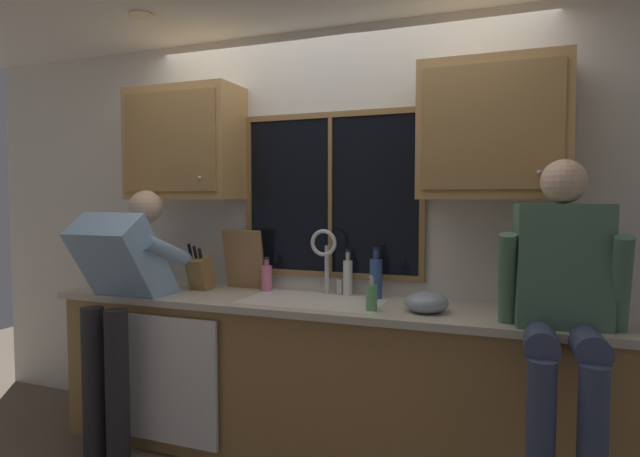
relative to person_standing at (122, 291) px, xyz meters
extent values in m
cube|color=silver|center=(1.13, 0.67, 0.32)|extent=(5.60, 0.12, 2.55)
cylinder|color=#FFEAB2|center=(0.17, 0.01, 1.58)|extent=(0.14, 0.14, 0.01)
cube|color=black|center=(1.10, 0.60, 0.57)|extent=(1.10, 0.02, 0.95)
cube|color=olive|center=(1.10, 0.59, 1.06)|extent=(1.17, 0.02, 0.04)
cube|color=olive|center=(1.10, 0.59, 0.07)|extent=(1.17, 0.02, 0.04)
cube|color=olive|center=(0.53, 0.59, 0.57)|extent=(0.03, 0.02, 0.95)
cube|color=olive|center=(1.67, 0.59, 0.57)|extent=(0.03, 0.02, 0.95)
cube|color=olive|center=(1.10, 0.59, 0.57)|extent=(0.02, 0.02, 0.95)
cube|color=#A07744|center=(1.13, 0.32, -0.52)|extent=(3.20, 0.58, 0.88)
cube|color=beige|center=(1.13, 0.30, -0.06)|extent=(3.26, 0.62, 0.04)
cube|color=white|center=(0.34, 0.00, -0.50)|extent=(0.60, 0.02, 0.74)
cube|color=#B2844C|center=(0.14, 0.45, 0.90)|extent=(0.75, 0.33, 0.72)
cube|color=#9D7443|center=(0.14, 0.28, 0.90)|extent=(0.67, 0.01, 0.62)
sphere|color=#B2B2B7|center=(0.37, 0.27, 0.67)|extent=(0.02, 0.02, 0.02)
cube|color=#B2844C|center=(2.05, 0.45, 0.90)|extent=(0.75, 0.33, 0.72)
cube|color=#9D7443|center=(2.05, 0.28, 0.90)|extent=(0.67, 0.01, 0.62)
sphere|color=#B2B2B7|center=(2.28, 0.27, 0.67)|extent=(0.02, 0.02, 0.02)
cube|color=white|center=(1.10, 0.31, -0.05)|extent=(0.80, 0.46, 0.02)
cube|color=beige|center=(0.90, 0.31, -0.15)|extent=(0.36, 0.42, 0.20)
cube|color=beige|center=(1.30, 0.31, -0.15)|extent=(0.36, 0.42, 0.20)
cube|color=white|center=(1.10, 0.31, -0.15)|extent=(0.04, 0.42, 0.20)
cylinder|color=silver|center=(1.10, 0.53, 0.11)|extent=(0.03, 0.03, 0.30)
torus|color=silver|center=(1.10, 0.47, 0.28)|extent=(0.16, 0.02, 0.16)
cylinder|color=silver|center=(1.18, 0.53, 0.01)|extent=(0.03, 0.03, 0.09)
cylinder|color=#262628|center=(-0.08, -0.15, -0.52)|extent=(0.13, 0.13, 0.88)
cylinder|color=#262628|center=(0.09, -0.15, -0.52)|extent=(0.13, 0.13, 0.88)
cube|color=#8CB2DB|center=(0.00, 0.01, 0.16)|extent=(0.44, 0.50, 0.61)
sphere|color=beige|center=(0.00, 0.23, 0.49)|extent=(0.21, 0.21, 0.21)
cylinder|color=#8CB2DB|center=(-0.22, 0.19, 0.21)|extent=(0.09, 0.52, 0.26)
cylinder|color=#8CB2DB|center=(0.22, 0.19, 0.21)|extent=(0.09, 0.52, 0.26)
cylinder|color=#384260|center=(2.29, -0.08, -0.06)|extent=(0.14, 0.43, 0.16)
cylinder|color=#384260|center=(2.47, -0.08, -0.06)|extent=(0.14, 0.43, 0.16)
cylinder|color=#384260|center=(2.29, -0.30, -0.31)|extent=(0.11, 0.11, 0.46)
cylinder|color=#384260|center=(2.47, -0.30, -0.31)|extent=(0.11, 0.11, 0.46)
cube|color=#4C7259|center=(2.38, 0.14, 0.24)|extent=(0.42, 0.26, 0.56)
sphere|color=beige|center=(2.38, 0.14, 0.62)|extent=(0.20, 0.20, 0.20)
cylinder|color=#4C7259|center=(2.15, 0.09, 0.16)|extent=(0.08, 0.20, 0.47)
cylinder|color=#4C7259|center=(2.61, 0.09, 0.16)|extent=(0.08, 0.20, 0.47)
cube|color=olive|center=(0.29, 0.39, 0.06)|extent=(0.12, 0.18, 0.25)
cylinder|color=black|center=(0.25, 0.33, 0.22)|extent=(0.02, 0.05, 0.09)
cylinder|color=black|center=(0.29, 0.33, 0.21)|extent=(0.02, 0.04, 0.08)
cylinder|color=black|center=(0.32, 0.33, 0.20)|extent=(0.02, 0.04, 0.06)
cube|color=#997047|center=(0.53, 0.52, 0.15)|extent=(0.28, 0.10, 0.39)
ellipsoid|color=#8C99A8|center=(1.75, 0.23, 0.01)|extent=(0.23, 0.23, 0.11)
cylinder|color=#59A566|center=(1.48, 0.16, 0.03)|extent=(0.06, 0.06, 0.13)
cylinder|color=silver|center=(1.48, 0.16, 0.12)|extent=(0.02, 0.02, 0.04)
cylinder|color=silver|center=(1.48, 0.15, 0.14)|extent=(0.01, 0.04, 0.01)
cylinder|color=#334C8C|center=(1.42, 0.50, 0.08)|extent=(0.07, 0.07, 0.23)
cylinder|color=navy|center=(1.42, 0.50, 0.22)|extent=(0.03, 0.03, 0.06)
cylinder|color=black|center=(1.42, 0.50, 0.25)|extent=(0.04, 0.04, 0.01)
cylinder|color=pink|center=(0.71, 0.50, 0.04)|extent=(0.07, 0.07, 0.16)
cylinder|color=#AD5B7A|center=(0.71, 0.50, 0.14)|extent=(0.03, 0.03, 0.04)
cylinder|color=black|center=(0.71, 0.50, 0.17)|extent=(0.03, 0.03, 0.01)
cylinder|color=silver|center=(1.23, 0.54, 0.07)|extent=(0.06, 0.06, 0.21)
cylinder|color=#B3AFA7|center=(1.23, 0.54, 0.20)|extent=(0.03, 0.03, 0.05)
cylinder|color=black|center=(1.23, 0.54, 0.23)|extent=(0.03, 0.03, 0.01)
camera|label=1|loc=(2.19, -2.46, 0.54)|focal=29.43mm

